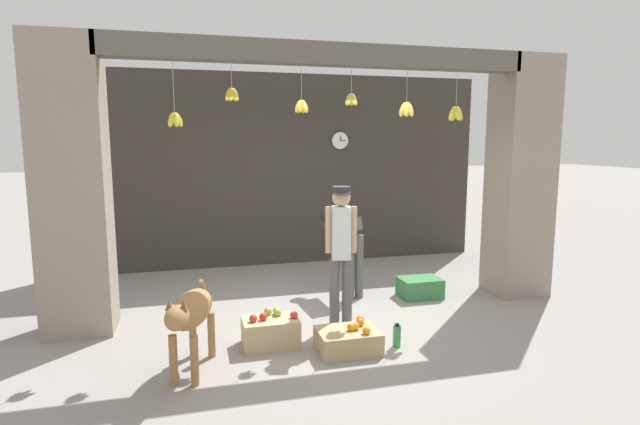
# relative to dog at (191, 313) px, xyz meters

# --- Properties ---
(ground_plane) EXTENTS (60.00, 60.00, 0.00)m
(ground_plane) POSITION_rel_dog_xyz_m (1.55, 1.03, -0.55)
(ground_plane) COLOR gray
(shop_back_wall) EXTENTS (6.70, 0.12, 3.11)m
(shop_back_wall) POSITION_rel_dog_xyz_m (1.55, 3.75, 1.01)
(shop_back_wall) COLOR #38332D
(shop_back_wall) RESTS_ON ground_plane
(shop_pillar_left) EXTENTS (0.70, 0.60, 3.11)m
(shop_pillar_left) POSITION_rel_dog_xyz_m (-1.15, 1.33, 1.01)
(shop_pillar_left) COLOR gray
(shop_pillar_left) RESTS_ON ground_plane
(shop_pillar_right) EXTENTS (0.70, 0.60, 3.11)m
(shop_pillar_right) POSITION_rel_dog_xyz_m (4.25, 1.33, 1.01)
(shop_pillar_right) COLOR gray
(shop_pillar_right) RESTS_ON ground_plane
(storefront_awning) EXTENTS (4.80, 0.26, 0.94)m
(storefront_awning) POSITION_rel_dog_xyz_m (1.56, 1.15, 2.41)
(storefront_awning) COLOR #5B564C
(dog) EXTENTS (0.50, 1.06, 0.79)m
(dog) POSITION_rel_dog_xyz_m (0.00, 0.00, 0.00)
(dog) COLOR #9E7042
(dog) RESTS_ON ground_plane
(shopkeeper) EXTENTS (0.34, 0.27, 1.56)m
(shopkeeper) POSITION_rel_dog_xyz_m (1.60, 0.73, 0.36)
(shopkeeper) COLOR #56565B
(shopkeeper) RESTS_ON ground_plane
(worker_stooping) EXTENTS (0.40, 0.83, 1.09)m
(worker_stooping) POSITION_rel_dog_xyz_m (2.00, 1.85, 0.18)
(worker_stooping) COLOR #56565B
(worker_stooping) RESTS_ON ground_plane
(fruit_crate_oranges) EXTENTS (0.59, 0.44, 0.29)m
(fruit_crate_oranges) POSITION_rel_dog_xyz_m (1.48, 0.08, -0.43)
(fruit_crate_oranges) COLOR tan
(fruit_crate_oranges) RESTS_ON ground_plane
(fruit_crate_apples) EXTENTS (0.56, 0.37, 0.35)m
(fruit_crate_apples) POSITION_rel_dog_xyz_m (0.77, 0.42, -0.40)
(fruit_crate_apples) COLOR tan
(fruit_crate_apples) RESTS_ON ground_plane
(produce_box_green) EXTENTS (0.53, 0.38, 0.25)m
(produce_box_green) POSITION_rel_dog_xyz_m (2.92, 1.46, -0.42)
(produce_box_green) COLOR #387A42
(produce_box_green) RESTS_ON ground_plane
(water_bottle) EXTENTS (0.08, 0.08, 0.24)m
(water_bottle) POSITION_rel_dog_xyz_m (1.99, 0.06, -0.44)
(water_bottle) COLOR #38934C
(water_bottle) RESTS_ON ground_plane
(wall_clock) EXTENTS (0.30, 0.03, 0.30)m
(wall_clock) POSITION_rel_dog_xyz_m (2.48, 3.67, 1.49)
(wall_clock) COLOR black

